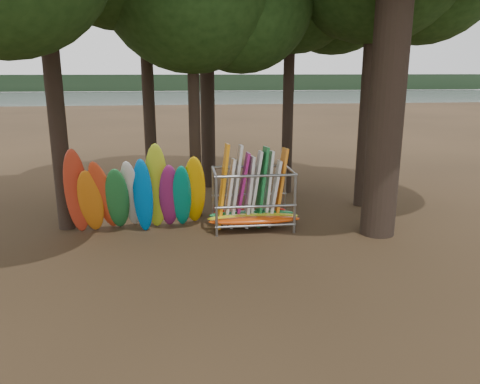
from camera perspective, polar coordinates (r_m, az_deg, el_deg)
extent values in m
plane|color=#47331E|center=(14.04, 0.36, -7.10)|extent=(120.00, 120.00, 0.00)
plane|color=gray|center=(73.13, -5.95, 10.54)|extent=(160.00, 160.00, 0.00)
cube|color=black|center=(122.98, -6.58, 13.11)|extent=(160.00, 4.00, 4.00)
cylinder|color=black|center=(16.21, -22.22, 16.60)|extent=(0.55, 0.55, 12.09)
cylinder|color=black|center=(18.96, -11.39, 16.99)|extent=(0.47, 0.47, 12.12)
cylinder|color=black|center=(21.06, -4.08, 16.27)|extent=(0.63, 0.63, 11.61)
cylinder|color=black|center=(20.03, 6.01, 15.37)|extent=(0.46, 0.46, 10.95)
cylinder|color=black|center=(16.52, -5.68, 13.09)|extent=(0.40, 0.40, 9.54)
cylinder|color=black|center=(18.50, 15.58, 15.84)|extent=(0.52, 0.52, 11.50)
cylinder|color=black|center=(15.31, 18.32, 20.84)|extent=(1.10, 1.10, 14.07)
ellipsoid|color=#BA331D|center=(15.62, -19.28, -0.01)|extent=(0.85, 1.31, 3.03)
ellipsoid|color=orange|center=(15.58, -17.73, -1.14)|extent=(0.80, 1.48, 2.43)
ellipsoid|color=red|center=(15.53, -16.24, -0.51)|extent=(0.94, 2.01, 2.75)
ellipsoid|color=#217236|center=(15.49, -14.71, -0.90)|extent=(0.91, 1.88, 2.51)
ellipsoid|color=silver|center=(15.58, -13.16, -0.34)|extent=(0.61, 1.89, 2.70)
ellipsoid|color=#0057A8|center=(15.28, -11.73, -0.50)|extent=(0.62, 1.00, 2.66)
ellipsoid|color=#A0B620|center=(15.44, -10.19, 0.60)|extent=(0.88, 1.33, 3.11)
ellipsoid|color=#841E60|center=(15.51, -8.61, -0.53)|extent=(0.76, 1.59, 2.52)
ellipsoid|color=#068572|center=(15.41, -7.09, -0.57)|extent=(0.64, 1.66, 2.50)
ellipsoid|color=#FFBE09|center=(15.47, -5.59, 0.08)|extent=(0.76, 2.02, 2.81)
ellipsoid|color=#D4410B|center=(15.39, 1.82, -3.46)|extent=(3.06, 0.55, 0.24)
ellipsoid|color=yellow|center=(15.69, 1.64, -3.10)|extent=(3.10, 0.55, 0.24)
ellipsoid|color=#1D8341|center=(16.04, 1.44, -2.70)|extent=(2.93, 0.55, 0.24)
ellipsoid|color=red|center=(16.38, 1.25, -2.32)|extent=(2.55, 0.55, 0.24)
cube|color=orange|center=(15.62, -2.10, 0.66)|extent=(0.48, 0.81, 2.88)
cube|color=white|center=(15.81, -1.34, -0.16)|extent=(0.45, 0.77, 2.34)
cube|color=silver|center=(15.69, -0.51, 0.64)|extent=(0.48, 0.79, 2.82)
cube|color=#A11A73|center=(15.87, 0.22, 0.30)|extent=(0.57, 0.76, 2.55)
cube|color=silver|center=(15.74, 1.10, -0.06)|extent=(0.40, 0.78, 2.44)
cube|color=silver|center=(15.89, 1.81, 0.39)|extent=(0.53, 0.77, 2.59)
cube|color=#1A7937|center=(15.84, 2.63, 0.61)|extent=(0.47, 0.81, 2.75)
cube|color=white|center=(16.01, 3.33, 0.45)|extent=(0.42, 0.81, 2.59)
cube|color=silver|center=(15.94, 4.20, -0.19)|extent=(0.51, 0.73, 2.28)
cube|color=orange|center=(16.08, 4.87, 0.65)|extent=(0.51, 0.79, 2.67)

